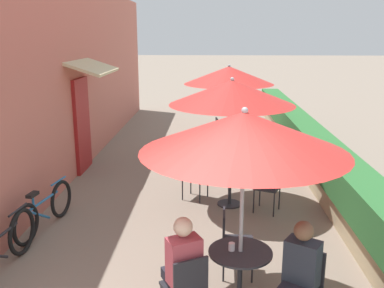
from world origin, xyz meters
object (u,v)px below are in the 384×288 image
object	(u,v)px
patio_table_near	(240,269)
patio_umbrella_near	(244,132)
seated_patron_near_back	(300,274)
cafe_chair_far_back	(255,140)
cafe_chair_mid_right	(193,174)
patio_table_far	(228,138)
cafe_chair_near_left	(232,238)
cafe_chair_near_right	(186,286)
cafe_chair_far_right	(207,142)
cafe_chair_near_back	(302,284)
seated_patron_near_right	(182,266)
bicycle_second	(44,210)
bicycle_leaning	(1,249)
patio_umbrella_mid	(232,92)
coffee_cup_mid	(227,164)
patio_table_mid	(230,179)
coffee_cup_near	(232,247)
cafe_chair_far_left	(221,131)
cafe_chair_mid_left	(269,182)
patio_umbrella_far	(229,75)

from	to	relation	value
patio_table_near	patio_umbrella_near	distance (m)	1.57
seated_patron_near_back	cafe_chair_far_back	size ratio (longest dim) A/B	1.44
patio_table_near	cafe_chair_far_back	bearing A→B (deg)	82.73
cafe_chair_mid_right	patio_table_far	bearing A→B (deg)	99.03
cafe_chair_near_left	cafe_chair_near_right	world-z (taller)	same
patio_umbrella_near	cafe_chair_near_left	size ratio (longest dim) A/B	2.68
patio_umbrella_near	cafe_chair_far_right	xyz separation A→B (m)	(-0.42, 5.69, -1.55)
cafe_chair_near_back	cafe_chair_mid_right	xyz separation A→B (m)	(-1.28, 3.56, 0.00)
seated_patron_near_right	seated_patron_near_back	xyz separation A→B (m)	(1.20, -0.10, 0.00)
bicycle_second	bicycle_leaning	bearing A→B (deg)	-83.95
cafe_chair_near_left	bicycle_second	size ratio (longest dim) A/B	0.52
patio_umbrella_mid	coffee_cup_mid	distance (m)	1.31
patio_table_mid	bicycle_leaning	bearing A→B (deg)	-141.27
cafe_chair_near_left	coffee_cup_mid	bearing A→B (deg)	-178.75
cafe_chair_near_right	cafe_chair_mid_right	distance (m)	3.65
seated_patron_near_right	cafe_chair_far_right	xyz separation A→B (m)	(0.21, 5.99, -0.17)
cafe_chair_near_left	patio_umbrella_mid	bearing A→B (deg)	-179.94
coffee_cup_near	bicycle_second	world-z (taller)	coffee_cup_near
seated_patron_near_right	bicycle_leaning	xyz separation A→B (m)	(-2.41, 0.89, -0.34)
cafe_chair_near_left	bicycle_leaning	size ratio (longest dim) A/B	0.51
patio_table_near	coffee_cup_mid	xyz separation A→B (m)	(-0.03, 3.10, 0.26)
patio_table_mid	coffee_cup_mid	world-z (taller)	coffee_cup_mid
cafe_chair_far_left	cafe_chair_far_right	size ratio (longest dim) A/B	1.00
patio_umbrella_mid	cafe_chair_mid_left	world-z (taller)	patio_umbrella_mid
coffee_cup_mid	bicycle_leaning	distance (m)	3.94
cafe_chair_far_left	cafe_chair_far_back	bearing A→B (deg)	36.26
patio_umbrella_mid	bicycle_second	distance (m)	3.64
cafe_chair_near_left	seated_patron_near_back	size ratio (longest dim) A/B	0.70
patio_umbrella_far	coffee_cup_mid	bearing A→B (deg)	-92.27
cafe_chair_mid_right	patio_umbrella_far	xyz separation A→B (m)	(0.74, 2.91, 1.55)
seated_patron_near_right	patio_table_far	world-z (taller)	seated_patron_near_right
patio_table_near	cafe_chair_far_right	distance (m)	5.71
patio_table_mid	cafe_chair_far_right	distance (m)	2.68
cafe_chair_near_back	bicycle_second	bearing A→B (deg)	0.54
patio_umbrella_near	cafe_chair_near_left	distance (m)	1.70
cafe_chair_mid_left	bicycle_leaning	distance (m)	4.36
patio_table_mid	cafe_chair_mid_left	world-z (taller)	cafe_chair_mid_left
patio_table_near	bicycle_second	world-z (taller)	bicycle_second
cafe_chair_far_back	bicycle_leaning	world-z (taller)	cafe_chair_far_back
patio_table_near	cafe_chair_far_right	xyz separation A→B (m)	(-0.42, 5.69, 0.02)
cafe_chair_mid_right	cafe_chair_far_back	world-z (taller)	same
patio_table_near	patio_umbrella_near	size ratio (longest dim) A/B	0.31
cafe_chair_near_right	patio_table_far	size ratio (longest dim) A/B	1.22
seated_patron_near_right	cafe_chair_far_back	world-z (taller)	seated_patron_near_right
cafe_chair_far_back	patio_umbrella_mid	bearing A→B (deg)	99.04
patio_table_far	cafe_chair_far_back	bearing A→B (deg)	-17.09
patio_umbrella_mid	patio_table_far	bearing A→B (deg)	88.66
seated_patron_near_right	patio_table_mid	distance (m)	3.41
seated_patron_near_back	cafe_chair_far_right	bearing A→B (deg)	-48.89
patio_umbrella_near	cafe_chair_mid_right	size ratio (longest dim) A/B	2.68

